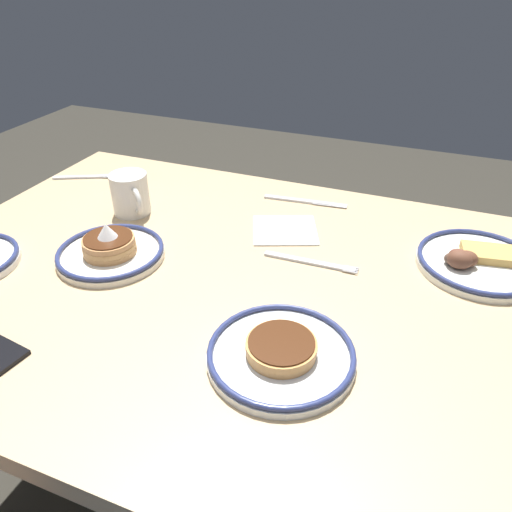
{
  "coord_description": "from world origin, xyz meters",
  "views": [
    {
      "loc": [
        -0.39,
        0.75,
        1.31
      ],
      "look_at": [
        -0.07,
        -0.05,
        0.76
      ],
      "focal_mm": 34.44,
      "sensor_mm": 36.0,
      "label": 1
    }
  ],
  "objects_px": {
    "paper_napkin": "(285,230)",
    "fork_far": "(311,262)",
    "plate_far_companion": "(281,353)",
    "coffee_mug": "(130,194)",
    "plate_center_pancakes": "(478,262)",
    "plate_near_main": "(110,250)",
    "fork_near": "(84,177)",
    "butter_knife": "(305,201)"
  },
  "relations": [
    {
      "from": "paper_napkin",
      "to": "butter_knife",
      "type": "relative_size",
      "value": 0.68
    },
    {
      "from": "coffee_mug",
      "to": "fork_near",
      "type": "relative_size",
      "value": 0.68
    },
    {
      "from": "plate_far_companion",
      "to": "fork_near",
      "type": "height_order",
      "value": "plate_far_companion"
    },
    {
      "from": "paper_napkin",
      "to": "fork_near",
      "type": "height_order",
      "value": "fork_near"
    },
    {
      "from": "plate_center_pancakes",
      "to": "plate_far_companion",
      "type": "relative_size",
      "value": 1.05
    },
    {
      "from": "plate_center_pancakes",
      "to": "coffee_mug",
      "type": "xyz_separation_m",
      "value": [
        0.82,
        0.06,
        0.04
      ]
    },
    {
      "from": "fork_far",
      "to": "paper_napkin",
      "type": "bearing_deg",
      "value": -49.05
    },
    {
      "from": "plate_center_pancakes",
      "to": "paper_napkin",
      "type": "bearing_deg",
      "value": 0.28
    },
    {
      "from": "paper_napkin",
      "to": "fork_near",
      "type": "xyz_separation_m",
      "value": [
        0.65,
        -0.08,
        0.0
      ]
    },
    {
      "from": "plate_near_main",
      "to": "fork_near",
      "type": "relative_size",
      "value": 1.38
    },
    {
      "from": "fork_far",
      "to": "coffee_mug",
      "type": "bearing_deg",
      "value": -6.98
    },
    {
      "from": "plate_near_main",
      "to": "plate_center_pancakes",
      "type": "height_order",
      "value": "plate_near_main"
    },
    {
      "from": "paper_napkin",
      "to": "fork_far",
      "type": "xyz_separation_m",
      "value": [
        -0.1,
        0.11,
        0.0
      ]
    },
    {
      "from": "plate_center_pancakes",
      "to": "fork_near",
      "type": "height_order",
      "value": "plate_center_pancakes"
    },
    {
      "from": "coffee_mug",
      "to": "butter_knife",
      "type": "xyz_separation_m",
      "value": [
        -0.39,
        -0.22,
        -0.05
      ]
    },
    {
      "from": "plate_center_pancakes",
      "to": "fork_near",
      "type": "distance_m",
      "value": 1.08
    },
    {
      "from": "plate_far_companion",
      "to": "plate_near_main",
      "type": "bearing_deg",
      "value": -19.48
    },
    {
      "from": "plate_far_companion",
      "to": "paper_napkin",
      "type": "bearing_deg",
      "value": -72.07
    },
    {
      "from": "plate_center_pancakes",
      "to": "plate_far_companion",
      "type": "distance_m",
      "value": 0.51
    },
    {
      "from": "fork_near",
      "to": "plate_center_pancakes",
      "type": "bearing_deg",
      "value": 175.84
    },
    {
      "from": "coffee_mug",
      "to": "fork_far",
      "type": "distance_m",
      "value": 0.49
    },
    {
      "from": "plate_near_main",
      "to": "fork_far",
      "type": "bearing_deg",
      "value": -161.3
    },
    {
      "from": "plate_far_companion",
      "to": "paper_napkin",
      "type": "xyz_separation_m",
      "value": [
        0.13,
        -0.41,
        -0.01
      ]
    },
    {
      "from": "plate_far_companion",
      "to": "fork_near",
      "type": "distance_m",
      "value": 0.92
    },
    {
      "from": "coffee_mug",
      "to": "fork_near",
      "type": "distance_m",
      "value": 0.29
    },
    {
      "from": "plate_near_main",
      "to": "fork_near",
      "type": "distance_m",
      "value": 0.47
    },
    {
      "from": "plate_center_pancakes",
      "to": "paper_napkin",
      "type": "distance_m",
      "value": 0.43
    },
    {
      "from": "plate_near_main",
      "to": "plate_far_companion",
      "type": "relative_size",
      "value": 0.94
    },
    {
      "from": "plate_far_companion",
      "to": "coffee_mug",
      "type": "height_order",
      "value": "coffee_mug"
    },
    {
      "from": "plate_far_companion",
      "to": "paper_napkin",
      "type": "relative_size",
      "value": 1.64
    },
    {
      "from": "coffee_mug",
      "to": "plate_center_pancakes",
      "type": "bearing_deg",
      "value": -176.15
    },
    {
      "from": "plate_near_main",
      "to": "butter_knife",
      "type": "height_order",
      "value": "plate_near_main"
    },
    {
      "from": "paper_napkin",
      "to": "fork_near",
      "type": "relative_size",
      "value": 0.89
    },
    {
      "from": "plate_near_main",
      "to": "fork_far",
      "type": "distance_m",
      "value": 0.44
    },
    {
      "from": "plate_near_main",
      "to": "fork_near",
      "type": "height_order",
      "value": "plate_near_main"
    },
    {
      "from": "plate_near_main",
      "to": "fork_near",
      "type": "xyz_separation_m",
      "value": [
        0.33,
        -0.33,
        -0.02
      ]
    },
    {
      "from": "plate_far_companion",
      "to": "fork_near",
      "type": "xyz_separation_m",
      "value": [
        0.78,
        -0.49,
        -0.01
      ]
    },
    {
      "from": "plate_center_pancakes",
      "to": "fork_near",
      "type": "xyz_separation_m",
      "value": [
        1.08,
        -0.08,
        -0.01
      ]
    },
    {
      "from": "coffee_mug",
      "to": "fork_near",
      "type": "xyz_separation_m",
      "value": [
        0.26,
        -0.13,
        -0.05
      ]
    },
    {
      "from": "coffee_mug",
      "to": "paper_napkin",
      "type": "distance_m",
      "value": 0.4
    },
    {
      "from": "plate_far_companion",
      "to": "fork_far",
      "type": "xyz_separation_m",
      "value": [
        0.03,
        -0.3,
        -0.01
      ]
    },
    {
      "from": "plate_far_companion",
      "to": "coffee_mug",
      "type": "bearing_deg",
      "value": -34.33
    }
  ]
}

